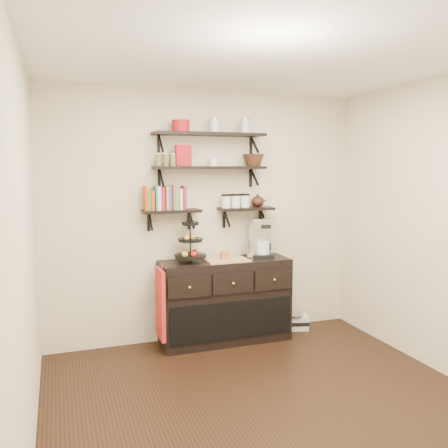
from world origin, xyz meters
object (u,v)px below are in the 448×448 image
sideboard (225,300)px  coffee_maker (261,238)px  radio (294,322)px  fruit_stand (191,247)px

sideboard → coffee_maker: 0.78m
sideboard → radio: 0.95m
sideboard → fruit_stand: fruit_stand is taller
radio → sideboard: bearing=-161.6°
fruit_stand → coffee_maker: (0.81, 0.03, 0.04)m
sideboard → fruit_stand: 0.72m
fruit_stand → radio: fruit_stand is taller
sideboard → coffee_maker: coffee_maker is taller
fruit_stand → radio: 1.59m
fruit_stand → sideboard: bearing=-0.5°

